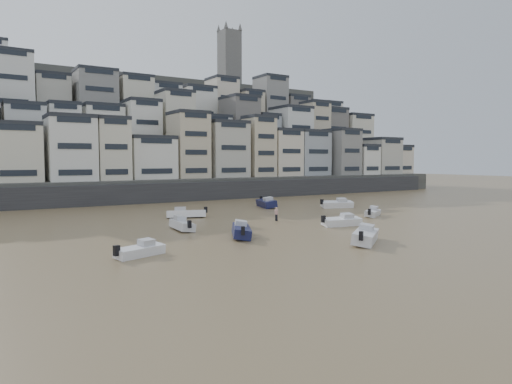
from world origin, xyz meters
TOP-DOWN VIEW (x-y plane):
  - ground at (0.00, 0.00)m, footprint 400.00×400.00m
  - harbor_wall at (10.00, 65.00)m, footprint 140.00×3.00m
  - hillside at (14.73, 104.84)m, footprint 141.04×66.00m
  - boat_j at (-7.36, 20.83)m, footprint 4.81×2.92m
  - boat_b at (17.87, 24.86)m, footprint 5.40×2.64m
  - boat_g at (31.19, 40.42)m, footprint 5.86×3.58m
  - boat_f at (0.90, 31.98)m, footprint 2.17×5.40m
  - boat_h at (5.52, 41.68)m, footprint 5.89×3.41m
  - boat_c at (4.14, 24.53)m, footprint 4.28×5.98m
  - boat_i at (22.04, 47.30)m, footprint 3.84×6.80m
  - boat_a at (12.28, 15.58)m, footprint 6.13×5.35m
  - boat_d at (27.90, 29.57)m, footprint 4.79×3.77m
  - person_pink at (13.97, 32.65)m, footprint 0.44×0.44m

SIDE VIEW (x-z plane):
  - ground at x=0.00m, z-range 0.00..0.00m
  - boat_j at x=-7.36m, z-range 0.00..1.25m
  - boat_d at x=27.90m, z-range 0.00..1.28m
  - boat_b at x=17.87m, z-range 0.00..1.41m
  - boat_f at x=0.90m, z-range 0.00..1.44m
  - boat_g at x=31.19m, z-range 0.00..1.52m
  - boat_h at x=5.52m, z-range 0.00..1.53m
  - boat_c at x=4.14m, z-range 0.00..1.57m
  - boat_a at x=12.28m, z-range 0.00..1.68m
  - person_pink at x=13.97m, z-range 0.00..1.74m
  - boat_i at x=22.04m, z-range 0.00..1.76m
  - harbor_wall at x=10.00m, z-range 0.00..3.50m
  - hillside at x=14.73m, z-range -11.99..38.01m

